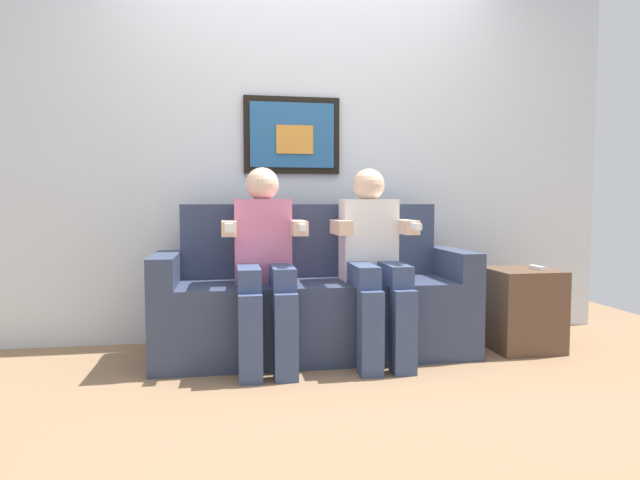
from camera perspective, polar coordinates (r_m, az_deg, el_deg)
ground_plane at (r=2.99m, az=0.50°, el=-13.70°), size 5.54×5.54×0.00m
back_wall_assembly at (r=3.62m, az=-1.69°, el=10.21°), size 4.26×0.10×2.60m
couch at (r=3.23m, az=-0.53°, el=-6.67°), size 1.86×0.58×0.90m
person_on_left at (r=2.98m, az=-5.98°, el=-1.86°), size 0.46×0.56×1.11m
person_on_right at (r=3.09m, az=5.73°, el=-1.67°), size 0.46×0.56×1.11m
side_table_right at (r=3.57m, az=20.65°, el=-6.90°), size 0.40×0.40×0.50m
spare_remote_on_table at (r=3.57m, az=22.12°, el=-2.73°), size 0.04×0.13×0.02m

